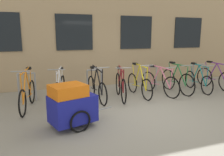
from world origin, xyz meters
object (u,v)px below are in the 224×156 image
at_px(bicycle_orange, 28,94).
at_px(bicycle_maroon, 121,86).
at_px(bicycle_pink, 159,83).
at_px(bicycle_white, 60,89).
at_px(bicycle_purple, 215,78).
at_px(bicycle_black, 97,88).
at_px(bike_trailer, 72,105).
at_px(bicycle_green, 177,81).
at_px(bicycle_yellow, 139,84).
at_px(bicycle_teal, 198,81).

xyz_separation_m(bicycle_orange, bicycle_maroon, (2.63, 0.09, 0.00)).
bearing_deg(bicycle_orange, bicycle_pink, 2.34).
bearing_deg(bicycle_white, bicycle_purple, -0.46).
bearing_deg(bicycle_black, bicycle_purple, 0.34).
bearing_deg(bicycle_orange, bicycle_white, 14.69).
relative_size(bicycle_orange, bike_trailer, 1.17).
bearing_deg(bicycle_pink, bicycle_green, 1.36).
bearing_deg(bicycle_orange, bicycle_yellow, 3.24).
bearing_deg(bicycle_white, bicycle_maroon, -4.32).
xyz_separation_m(bicycle_green, bicycle_teal, (0.80, -0.07, -0.03)).
distance_m(bicycle_yellow, bicycle_green, 1.40).
xyz_separation_m(bicycle_black, bicycle_white, (-1.04, 0.07, 0.02)).
relative_size(bicycle_teal, bicycle_maroon, 0.99).
bearing_deg(bike_trailer, bicycle_teal, 19.68).
height_order(bicycle_orange, bicycle_purple, bicycle_orange).
height_order(bicycle_white, bicycle_teal, bicycle_white).
distance_m(bicycle_orange, bicycle_teal, 5.50).
distance_m(bicycle_green, bike_trailer, 4.14).
xyz_separation_m(bicycle_yellow, bicycle_pink, (0.71, -0.02, -0.00)).
height_order(bicycle_yellow, bicycle_pink, bicycle_yellow).
xyz_separation_m(bicycle_black, bicycle_maroon, (0.73, -0.06, 0.02)).
xyz_separation_m(bicycle_green, bicycle_maroon, (-2.06, -0.09, -0.01)).
xyz_separation_m(bicycle_purple, bicycle_pink, (-2.31, -0.02, -0.01)).
distance_m(bicycle_yellow, bicycle_maroon, 0.67).
height_order(bicycle_teal, bicycle_purple, bicycle_purple).
height_order(bicycle_black, bike_trailer, bicycle_black).
height_order(bicycle_green, bicycle_purple, bicycle_green).
bearing_deg(bicycle_green, bicycle_black, -179.47).
bearing_deg(bike_trailer, bicycle_white, 92.12).
height_order(bicycle_teal, bicycle_maroon, bicycle_maroon).
relative_size(bicycle_purple, bicycle_maroon, 1.01).
relative_size(bicycle_orange, bicycle_pink, 1.01).
xyz_separation_m(bicycle_white, bicycle_teal, (4.64, -0.11, -0.04)).
xyz_separation_m(bicycle_maroon, bike_trailer, (-1.71, -1.61, 0.09)).
relative_size(bicycle_maroon, bicycle_pink, 0.97).
bearing_deg(bicycle_pink, bicycle_white, 178.89).
bearing_deg(bicycle_pink, bicycle_teal, -1.96).
distance_m(bicycle_black, bicycle_yellow, 1.40).
height_order(bicycle_purple, bicycle_maroon, bicycle_maroon).
distance_m(bicycle_green, bicycle_maroon, 2.06).
bearing_deg(bicycle_yellow, bicycle_teal, -1.94).
height_order(bicycle_orange, bicycle_yellow, bicycle_orange).
height_order(bicycle_yellow, bicycle_white, bicycle_white).
distance_m(bicycle_pink, bike_trailer, 3.51).
distance_m(bicycle_black, bicycle_teal, 3.60).
height_order(bicycle_black, bicycle_maroon, bicycle_black).
bearing_deg(bicycle_black, bicycle_yellow, 1.33).
distance_m(bicycle_black, bicycle_pink, 2.11).
bearing_deg(bicycle_orange, bicycle_black, 4.65).
distance_m(bicycle_yellow, bicycle_pink, 0.71).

